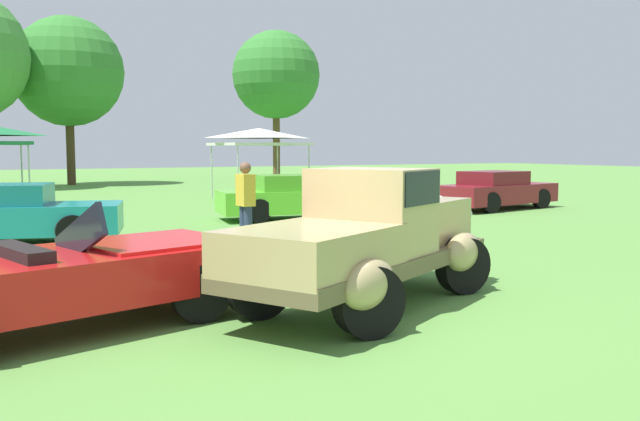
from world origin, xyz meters
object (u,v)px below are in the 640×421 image
Objects in this scene: feature_pickup_truck at (368,236)px; canopy_tent_right_field at (259,136)px; show_car_burgundy at (496,190)px; show_car_lime at (297,197)px; neighbor_convertible at (69,275)px; spectator_near_truck at (246,203)px; show_car_teal at (7,215)px.

canopy_tent_right_field is (5.71, 16.95, 1.56)m from feature_pickup_truck.
feature_pickup_truck is at bearing -138.80° from show_car_burgundy.
feature_pickup_truck is 0.98× the size of show_car_lime.
neighbor_convertible is 5.71m from spectator_near_truck.
neighbor_convertible is at bearing -88.49° from show_car_teal.
canopy_tent_right_field reaches higher than show_car_teal.
show_car_lime is at bearing -104.96° from canopy_tent_right_field.
neighbor_convertible is 16.64m from show_car_burgundy.
show_car_teal is 1.03× the size of show_car_lime.
feature_pickup_truck is 14.26m from show_car_burgundy.
spectator_near_truck is at bearing -156.66° from show_car_burgundy.
show_car_burgundy is at bearing 41.20° from feature_pickup_truck.
show_car_teal is at bearing -136.42° from canopy_tent_right_field.
show_car_lime is at bearing 54.28° from spectator_near_truck.
spectator_near_truck is (3.76, 4.29, 0.34)m from neighbor_convertible.
show_car_lime is 5.87m from spectator_near_truck.
feature_pickup_truck is at bearing -111.29° from show_car_lime.
show_car_burgundy is 2.73× the size of spectator_near_truck.
neighbor_convertible is 11.54m from show_car_lime.
spectator_near_truck is (3.95, -3.17, 0.31)m from show_car_teal.
feature_pickup_truck is 10.38m from show_car_lime.
feature_pickup_truck is 1.00× the size of neighbor_convertible.
show_car_burgundy is (6.96, -0.28, 0.00)m from show_car_lime.
feature_pickup_truck is 2.65× the size of spectator_near_truck.
canopy_tent_right_field is at bearing 60.80° from neighbor_convertible.
neighbor_convertible reaches higher than show_car_teal.
neighbor_convertible is at bearing 169.65° from feature_pickup_truck.
feature_pickup_truck reaches higher than show_car_lime.
show_car_teal is at bearing 114.05° from feature_pickup_truck.
show_car_lime is 0.99× the size of show_car_burgundy.
show_car_teal and show_car_burgundy have the same top height.
spectator_near_truck is at bearing 48.77° from neighbor_convertible.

